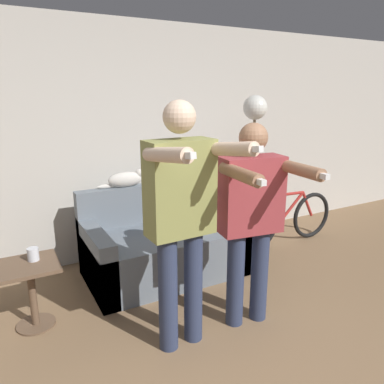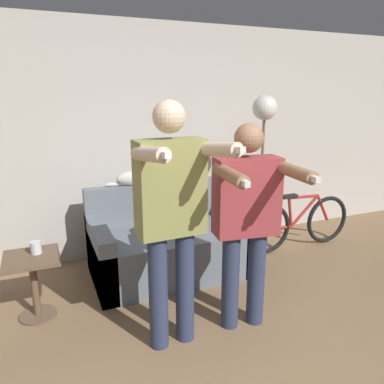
{
  "view_description": "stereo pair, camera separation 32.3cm",
  "coord_description": "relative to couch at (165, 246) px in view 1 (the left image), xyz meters",
  "views": [
    {
      "loc": [
        -1.25,
        -1.13,
        1.85
      ],
      "look_at": [
        0.24,
        1.61,
        1.01
      ],
      "focal_mm": 35.0,
      "sensor_mm": 36.0,
      "label": 1
    },
    {
      "loc": [
        -0.96,
        -1.27,
        1.85
      ],
      "look_at": [
        0.24,
        1.61,
        1.01
      ],
      "focal_mm": 35.0,
      "sensor_mm": 36.0,
      "label": 2
    }
  ],
  "objects": [
    {
      "name": "cat",
      "position": [
        -0.27,
        0.35,
        0.68
      ],
      "size": [
        0.5,
        0.13,
        0.17
      ],
      "color": "silver",
      "rests_on": "couch"
    },
    {
      "name": "person_left",
      "position": [
        -0.37,
        -1.13,
        0.76
      ],
      "size": [
        0.55,
        0.68,
        1.81
      ],
      "rotation": [
        0.0,
        0.0,
        0.03
      ],
      "color": "#2D3856",
      "rests_on": "ground_plane"
    },
    {
      "name": "cup",
      "position": [
        -1.28,
        -0.3,
        0.31
      ],
      "size": [
        0.09,
        0.09,
        0.1
      ],
      "color": "silver",
      "rests_on": "side_table"
    },
    {
      "name": "floor_lamp",
      "position": [
        1.02,
        -0.11,
        1.22
      ],
      "size": [
        0.26,
        0.26,
        1.82
      ],
      "color": "#756047",
      "rests_on": "ground_plane"
    },
    {
      "name": "side_table",
      "position": [
        -1.32,
        -0.35,
        0.1
      ],
      "size": [
        0.44,
        0.44,
        0.55
      ],
      "color": "brown",
      "rests_on": "ground_plane"
    },
    {
      "name": "bicycle",
      "position": [
        1.65,
        -0.01,
        0.02
      ],
      "size": [
        1.48,
        0.07,
        0.69
      ],
      "color": "black",
      "rests_on": "ground_plane"
    },
    {
      "name": "couch",
      "position": [
        0.0,
        0.0,
        0.0
      ],
      "size": [
        1.6,
        0.91,
        0.89
      ],
      "color": "slate",
      "rests_on": "ground_plane"
    },
    {
      "name": "wall_back",
      "position": [
        -0.23,
        0.7,
        1.01
      ],
      "size": [
        10.0,
        0.05,
        2.6
      ],
      "color": "beige",
      "rests_on": "ground_plane"
    },
    {
      "name": "person_right",
      "position": [
        0.23,
        -1.13,
        0.66
      ],
      "size": [
        0.62,
        0.73,
        1.64
      ],
      "rotation": [
        0.0,
        0.0,
        -0.15
      ],
      "color": "#2D3856",
      "rests_on": "ground_plane"
    }
  ]
}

